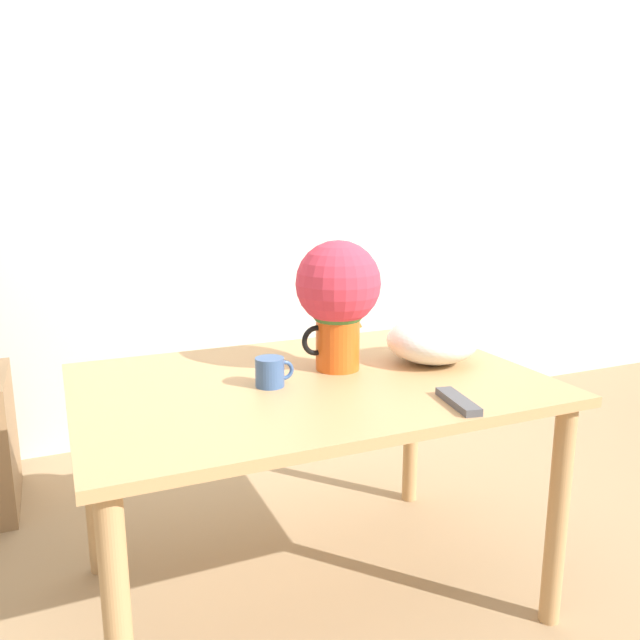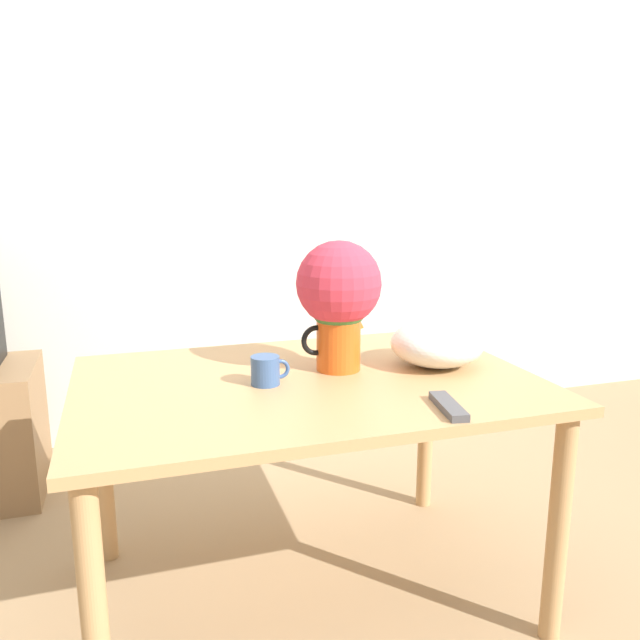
{
  "view_description": "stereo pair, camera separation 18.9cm",
  "coord_description": "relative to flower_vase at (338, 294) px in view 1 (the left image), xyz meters",
  "views": [
    {
      "loc": [
        -0.78,
        -1.48,
        1.29
      ],
      "look_at": [
        -0.05,
        0.22,
        0.88
      ],
      "focal_mm": 35.0,
      "sensor_mm": 36.0,
      "label": 1
    },
    {
      "loc": [
        -0.6,
        -1.54,
        1.29
      ],
      "look_at": [
        -0.05,
        0.22,
        0.88
      ],
      "focal_mm": 35.0,
      "sensor_mm": 36.0,
      "label": 2
    }
  ],
  "objects": [
    {
      "name": "flower_vase",
      "position": [
        0.0,
        0.0,
        0.0
      ],
      "size": [
        0.26,
        0.26,
        0.4
      ],
      "color": "#E05619",
      "rests_on": "table"
    },
    {
      "name": "remote_control",
      "position": [
        0.15,
        -0.42,
        -0.23
      ],
      "size": [
        0.08,
        0.19,
        0.02
      ],
      "color": "#4C4C51",
      "rests_on": "table"
    },
    {
      "name": "ground_plane",
      "position": [
        -0.01,
        -0.22,
        -0.96
      ],
      "size": [
        12.0,
        12.0,
        0.0
      ],
      "primitive_type": "plane",
      "color": "#9E7F5B"
    },
    {
      "name": "coffee_mug",
      "position": [
        -0.25,
        -0.08,
        -0.2
      ],
      "size": [
        0.11,
        0.08,
        0.08
      ],
      "color": "#385689",
      "rests_on": "table"
    },
    {
      "name": "wall_back",
      "position": [
        -0.01,
        1.42,
        0.34
      ],
      "size": [
        8.0,
        0.05,
        2.6
      ],
      "color": "silver",
      "rests_on": "ground_plane"
    },
    {
      "name": "white_bowl",
      "position": [
        0.31,
        -0.05,
        -0.17
      ],
      "size": [
        0.29,
        0.29,
        0.14
      ],
      "color": "silver",
      "rests_on": "table"
    },
    {
      "name": "table",
      "position": [
        -0.12,
        -0.06,
        -0.33
      ],
      "size": [
        1.34,
        0.92,
        0.72
      ],
      "color": "tan",
      "rests_on": "ground_plane"
    }
  ]
}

